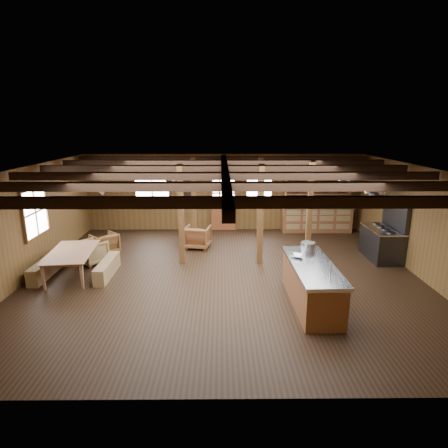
{
  "coord_description": "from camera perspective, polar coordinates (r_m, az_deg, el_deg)",
  "views": [
    {
      "loc": [
        -0.1,
        -9.04,
        3.82
      ],
      "look_at": [
        -0.02,
        0.74,
        1.21
      ],
      "focal_mm": 30.0,
      "sensor_mm": 36.0,
      "label": 1
    }
  ],
  "objects": [
    {
      "name": "ceiling_joists",
      "position": [
        9.29,
        0.13,
        7.89
      ],
      "size": [
        9.8,
        8.82,
        0.18
      ],
      "color": "black",
      "rests_on": "ceiling"
    },
    {
      "name": "commercial_range",
      "position": [
        11.84,
        23.18,
        -1.94
      ],
      "size": [
        0.8,
        1.56,
        1.93
      ],
      "color": "#2E2E30",
      "rests_on": "floor"
    },
    {
      "name": "kitchen_island",
      "position": [
        8.41,
        13.2,
        -8.91
      ],
      "size": [
        0.93,
        2.52,
        1.2
      ],
      "rotation": [
        0.0,
        0.0,
        0.02
      ],
      "color": "brown",
      "rests_on": "floor"
    },
    {
      "name": "window_back_left",
      "position": [
        13.91,
        -10.9,
        5.49
      ],
      "size": [
        1.32,
        0.06,
        1.32
      ],
      "color": "white",
      "rests_on": "wall_back"
    },
    {
      "name": "pot_rack",
      "position": [
        10.13,
        20.01,
        5.35
      ],
      "size": [
        0.38,
        3.0,
        0.45
      ],
      "color": "#2E2E30",
      "rests_on": "ceiling"
    },
    {
      "name": "timber_posts",
      "position": [
        11.4,
        2.63,
        2.67
      ],
      "size": [
        3.95,
        2.35,
        2.8
      ],
      "color": "#402812",
      "rests_on": "floor"
    },
    {
      "name": "back_door",
      "position": [
        13.81,
        -0.07,
        2.65
      ],
      "size": [
        1.02,
        0.08,
        2.15
      ],
      "color": "brown",
      "rests_on": "floor"
    },
    {
      "name": "armchair_a",
      "position": [
        11.93,
        -17.74,
        -2.85
      ],
      "size": [
        0.98,
        0.98,
        0.64
      ],
      "primitive_type": "imported",
      "rotation": [
        0.0,
        0.0,
        3.92
      ],
      "color": "brown",
      "rests_on": "floor"
    },
    {
      "name": "pendant_lamps",
      "position": [
        10.39,
        -12.5,
        5.9
      ],
      "size": [
        1.86,
        2.36,
        0.66
      ],
      "color": "#2E2E30",
      "rests_on": "ceiling"
    },
    {
      "name": "window_back_right",
      "position": [
        13.76,
        5.38,
        5.59
      ],
      "size": [
        1.02,
        0.06,
        1.32
      ],
      "color": "white",
      "rests_on": "wall_back"
    },
    {
      "name": "bench_aisle",
      "position": [
        10.24,
        -17.38,
        -6.44
      ],
      "size": [
        0.28,
        1.51,
        0.42
      ],
      "primitive_type": "cube",
      "color": "olive",
      "rests_on": "floor"
    },
    {
      "name": "room",
      "position": [
        9.36,
        0.13,
        -0.04
      ],
      "size": [
        10.04,
        9.04,
        2.84
      ],
      "color": "black",
      "rests_on": "ground"
    },
    {
      "name": "armchair_b",
      "position": [
        11.93,
        -4.04,
        -1.98
      ],
      "size": [
        0.88,
        0.9,
        0.71
      ],
      "primitive_type": "imported",
      "rotation": [
        0.0,
        0.0,
        2.96
      ],
      "color": "brown",
      "rests_on": "floor"
    },
    {
      "name": "counter_pot",
      "position": [
        9.04,
        12.65,
        -3.35
      ],
      "size": [
        0.33,
        0.33,
        0.2
      ],
      "primitive_type": "cylinder",
      "color": "silver",
      "rests_on": "kitchen_island"
    },
    {
      "name": "step_stool",
      "position": [
        9.49,
        13.88,
        -8.1
      ],
      "size": [
        0.46,
        0.37,
        0.35
      ],
      "primitive_type": "cube",
      "rotation": [
        0.0,
        0.0,
        0.26
      ],
      "color": "olive",
      "rests_on": "floor"
    },
    {
      "name": "notice_boards",
      "position": [
        13.74,
        -6.36,
        5.72
      ],
      "size": [
        1.08,
        0.03,
        0.9
      ],
      "color": "beige",
      "rests_on": "wall_back"
    },
    {
      "name": "back_counter",
      "position": [
        14.07,
        13.92,
        1.28
      ],
      "size": [
        2.55,
        0.6,
        2.45
      ],
      "color": "brown",
      "rests_on": "floor"
    },
    {
      "name": "bowl",
      "position": [
        8.53,
        11.04,
        -4.84
      ],
      "size": [
        0.36,
        0.36,
        0.07
      ],
      "primitive_type": "imported",
      "rotation": [
        0.0,
        0.0,
        -0.37
      ],
      "color": "silver",
      "rests_on": "kitchen_island"
    },
    {
      "name": "bench_wall",
      "position": [
        10.8,
        -25.52,
        -6.09
      ],
      "size": [
        0.29,
        1.55,
        0.43
      ],
      "primitive_type": "cube",
      "color": "olive",
      "rests_on": "floor"
    },
    {
      "name": "window_left",
      "position": [
        10.94,
        -26.88,
        1.59
      ],
      "size": [
        0.14,
        1.24,
        1.32
      ],
      "color": "white",
      "rests_on": "wall_back"
    },
    {
      "name": "dining_table",
      "position": [
        10.47,
        -21.86,
        -5.62
      ],
      "size": [
        1.26,
        2.02,
        0.67
      ],
      "primitive_type": "imported",
      "rotation": [
        0.0,
        0.0,
        1.68
      ],
      "color": "#905F41",
      "rests_on": "floor"
    },
    {
      "name": "armchair_c",
      "position": [
        11.24,
        -19.52,
        -4.04
      ],
      "size": [
        0.99,
        1.0,
        0.66
      ],
      "primitive_type": "imported",
      "rotation": [
        0.0,
        0.0,
        2.53
      ],
      "color": "olive",
      "rests_on": "floor"
    }
  ]
}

